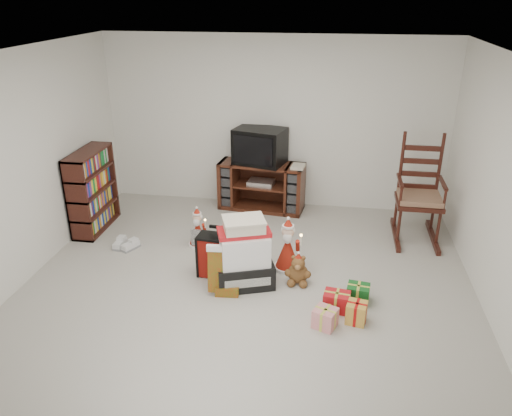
{
  "coord_description": "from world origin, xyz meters",
  "views": [
    {
      "loc": [
        0.82,
        -4.6,
        3.06
      ],
      "look_at": [
        0.02,
        0.6,
        0.73
      ],
      "focal_mm": 35.0,
      "sensor_mm": 36.0,
      "label": 1
    }
  ],
  "objects_px": {
    "gift_pile": "(244,257)",
    "crt_television": "(260,146)",
    "tv_stand": "(261,186)",
    "rocking_chair": "(418,202)",
    "teddy_bear": "(298,271)",
    "mrs_claus_figurine": "(198,231)",
    "sneaker_pair": "(125,245)",
    "red_suitcase": "(216,256)",
    "gift_cluster": "(346,306)",
    "bookshelf": "(93,192)",
    "santa_figurine": "(287,250)"
  },
  "relations": [
    {
      "from": "santa_figurine",
      "to": "bookshelf",
      "type": "bearing_deg",
      "value": 165.33
    },
    {
      "from": "mrs_claus_figurine",
      "to": "crt_television",
      "type": "distance_m",
      "value": 1.64
    },
    {
      "from": "red_suitcase",
      "to": "rocking_chair",
      "type": "bearing_deg",
      "value": 36.57
    },
    {
      "from": "teddy_bear",
      "to": "mrs_claus_figurine",
      "type": "relative_size",
      "value": 0.64
    },
    {
      "from": "mrs_claus_figurine",
      "to": "rocking_chair",
      "type": "bearing_deg",
      "value": 14.44
    },
    {
      "from": "gift_cluster",
      "to": "crt_television",
      "type": "distance_m",
      "value": 2.99
    },
    {
      "from": "tv_stand",
      "to": "rocking_chair",
      "type": "xyz_separation_m",
      "value": [
        2.15,
        -0.58,
        0.13
      ]
    },
    {
      "from": "tv_stand",
      "to": "sneaker_pair",
      "type": "xyz_separation_m",
      "value": [
        -1.55,
        -1.52,
        -0.31
      ]
    },
    {
      "from": "teddy_bear",
      "to": "sneaker_pair",
      "type": "distance_m",
      "value": 2.3
    },
    {
      "from": "gift_pile",
      "to": "red_suitcase",
      "type": "relative_size",
      "value": 1.31
    },
    {
      "from": "tv_stand",
      "to": "red_suitcase",
      "type": "bearing_deg",
      "value": -90.28
    },
    {
      "from": "bookshelf",
      "to": "gift_pile",
      "type": "height_order",
      "value": "bookshelf"
    },
    {
      "from": "mrs_claus_figurine",
      "to": "sneaker_pair",
      "type": "relative_size",
      "value": 1.66
    },
    {
      "from": "red_suitcase",
      "to": "teddy_bear",
      "type": "xyz_separation_m",
      "value": [
        0.94,
        -0.01,
        -0.11
      ]
    },
    {
      "from": "tv_stand",
      "to": "mrs_claus_figurine",
      "type": "relative_size",
      "value": 2.42
    },
    {
      "from": "teddy_bear",
      "to": "mrs_claus_figurine",
      "type": "distance_m",
      "value": 1.51
    },
    {
      "from": "tv_stand",
      "to": "crt_television",
      "type": "bearing_deg",
      "value": 151.42
    },
    {
      "from": "red_suitcase",
      "to": "mrs_claus_figurine",
      "type": "relative_size",
      "value": 1.13
    },
    {
      "from": "santa_figurine",
      "to": "mrs_claus_figurine",
      "type": "height_order",
      "value": "santa_figurine"
    },
    {
      "from": "tv_stand",
      "to": "gift_cluster",
      "type": "bearing_deg",
      "value": -57.74
    },
    {
      "from": "tv_stand",
      "to": "gift_pile",
      "type": "height_order",
      "value": "gift_pile"
    },
    {
      "from": "tv_stand",
      "to": "mrs_claus_figurine",
      "type": "xyz_separation_m",
      "value": [
        -0.64,
        -1.3,
        -0.15
      ]
    },
    {
      "from": "rocking_chair",
      "to": "teddy_bear",
      "type": "distance_m",
      "value": 2.05
    },
    {
      "from": "red_suitcase",
      "to": "sneaker_pair",
      "type": "xyz_separation_m",
      "value": [
        -1.31,
        0.47,
        -0.22
      ]
    },
    {
      "from": "rocking_chair",
      "to": "red_suitcase",
      "type": "bearing_deg",
      "value": -148.93
    },
    {
      "from": "tv_stand",
      "to": "rocking_chair",
      "type": "bearing_deg",
      "value": -8.77
    },
    {
      "from": "gift_pile",
      "to": "sneaker_pair",
      "type": "distance_m",
      "value": 1.78
    },
    {
      "from": "gift_cluster",
      "to": "red_suitcase",
      "type": "bearing_deg",
      "value": 159.23
    },
    {
      "from": "tv_stand",
      "to": "santa_figurine",
      "type": "xyz_separation_m",
      "value": [
        0.56,
        -1.71,
        -0.1
      ]
    },
    {
      "from": "teddy_bear",
      "to": "santa_figurine",
      "type": "distance_m",
      "value": 0.34
    },
    {
      "from": "santa_figurine",
      "to": "mrs_claus_figurine",
      "type": "xyz_separation_m",
      "value": [
        -1.19,
        0.41,
        -0.05
      ]
    },
    {
      "from": "red_suitcase",
      "to": "teddy_bear",
      "type": "relative_size",
      "value": 1.76
    },
    {
      "from": "gift_pile",
      "to": "crt_television",
      "type": "height_order",
      "value": "crt_television"
    },
    {
      "from": "gift_pile",
      "to": "crt_television",
      "type": "relative_size",
      "value": 0.98
    },
    {
      "from": "red_suitcase",
      "to": "mrs_claus_figurine",
      "type": "distance_m",
      "value": 0.8
    },
    {
      "from": "bookshelf",
      "to": "teddy_bear",
      "type": "relative_size",
      "value": 3.24
    },
    {
      "from": "rocking_chair",
      "to": "gift_pile",
      "type": "xyz_separation_m",
      "value": [
        -2.04,
        -1.52,
        -0.14
      ]
    },
    {
      "from": "tv_stand",
      "to": "crt_television",
      "type": "relative_size",
      "value": 1.61
    },
    {
      "from": "gift_cluster",
      "to": "crt_television",
      "type": "relative_size",
      "value": 0.98
    },
    {
      "from": "red_suitcase",
      "to": "gift_cluster",
      "type": "bearing_deg",
      "value": -14.72
    },
    {
      "from": "bookshelf",
      "to": "mrs_claus_figurine",
      "type": "height_order",
      "value": "bookshelf"
    },
    {
      "from": "rocking_chair",
      "to": "sneaker_pair",
      "type": "xyz_separation_m",
      "value": [
        -3.7,
        -0.93,
        -0.44
      ]
    },
    {
      "from": "mrs_claus_figurine",
      "to": "crt_television",
      "type": "height_order",
      "value": "crt_television"
    },
    {
      "from": "gift_cluster",
      "to": "crt_television",
      "type": "xyz_separation_m",
      "value": [
        -1.26,
        2.57,
        0.85
      ]
    },
    {
      "from": "rocking_chair",
      "to": "teddy_bear",
      "type": "relative_size",
      "value": 4.19
    },
    {
      "from": "tv_stand",
      "to": "bookshelf",
      "type": "relative_size",
      "value": 1.17
    },
    {
      "from": "bookshelf",
      "to": "red_suitcase",
      "type": "distance_m",
      "value": 2.19
    },
    {
      "from": "santa_figurine",
      "to": "sneaker_pair",
      "type": "relative_size",
      "value": 2.05
    },
    {
      "from": "crt_television",
      "to": "bookshelf",
      "type": "bearing_deg",
      "value": -139.55
    },
    {
      "from": "gift_cluster",
      "to": "rocking_chair",
      "type": "bearing_deg",
      "value": 64.92
    }
  ]
}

